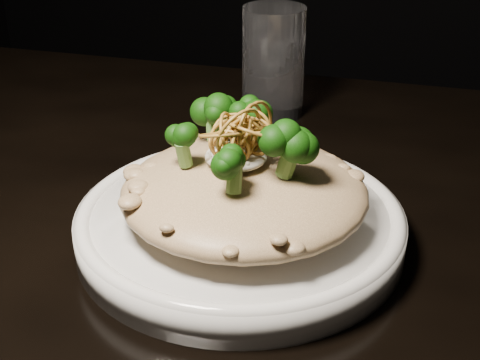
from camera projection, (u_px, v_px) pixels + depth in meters
table at (296, 316)px, 0.58m from camera, size 1.10×0.80×0.75m
plate at (240, 226)px, 0.54m from camera, size 0.26×0.26×0.03m
risotto at (244, 191)px, 0.51m from camera, size 0.19×0.19×0.04m
broccoli at (236, 136)px, 0.50m from camera, size 0.11×0.11×0.04m
cheese at (236, 156)px, 0.51m from camera, size 0.05×0.05×0.01m
shallots at (239, 130)px, 0.49m from camera, size 0.05×0.05×0.03m
drinking_glass at (273, 62)px, 0.75m from camera, size 0.07×0.07×0.12m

